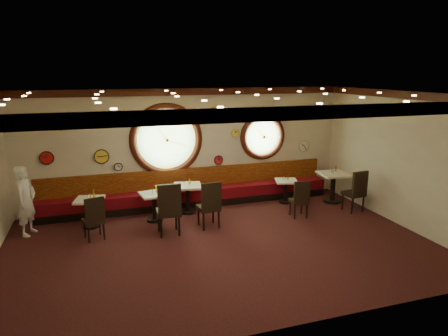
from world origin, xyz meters
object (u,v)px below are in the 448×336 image
at_px(table_d, 286,188).
at_px(condiment_b_salt, 152,192).
at_px(table_b, 154,203).
at_px(condiment_d_pepper, 286,179).
at_px(chair_c, 210,202).
at_px(condiment_d_bottle, 288,177).
at_px(table_a, 90,209).
at_px(table_e, 333,184).
at_px(chair_d, 300,197).
at_px(table_c, 188,195).
at_px(condiment_a_bottle, 94,194).
at_px(condiment_e_bottle, 336,169).
at_px(chair_e, 357,189).
at_px(condiment_b_pepper, 153,192).
at_px(condiment_d_salt, 284,178).
at_px(condiment_b_bottle, 156,189).
at_px(condiment_c_salt, 184,183).
at_px(condiment_a_salt, 87,197).
at_px(condiment_a_pepper, 90,196).
at_px(condiment_e_pepper, 334,172).
at_px(condiment_c_bottle, 190,181).
at_px(chair_b, 169,206).
at_px(condiment_e_salt, 332,171).
at_px(waiter, 26,201).
at_px(chair_a, 94,216).

distance_m(table_d, condiment_b_salt, 3.81).
height_order(table_b, condiment_d_pepper, condiment_d_pepper).
xyz_separation_m(chair_c, condiment_d_bottle, (2.64, 1.22, 0.07)).
distance_m(table_b, table_d, 3.77).
relative_size(table_a, table_e, 0.90).
distance_m(chair_d, condiment_b_salt, 3.70).
relative_size(table_c, condiment_d_pepper, 9.31).
bearing_deg(condiment_a_bottle, condiment_e_bottle, -0.40).
xyz_separation_m(chair_e, condiment_d_pepper, (-1.43, 1.28, 0.05)).
relative_size(condiment_d_bottle, condiment_e_bottle, 0.98).
distance_m(table_b, condiment_b_pepper, 0.32).
relative_size(table_b, condiment_d_salt, 7.01).
height_order(condiment_b_bottle, condiment_d_bottle, condiment_b_bottle).
bearing_deg(condiment_c_salt, condiment_a_salt, -173.17).
height_order(chair_c, condiment_c_salt, chair_c).
height_order(table_e, chair_e, chair_e).
relative_size(condiment_a_salt, condiment_a_pepper, 0.96).
xyz_separation_m(condiment_e_pepper, condiment_e_bottle, (0.17, 0.15, 0.03)).
relative_size(table_d, condiment_e_pepper, 8.49).
bearing_deg(condiment_b_salt, chair_d, -14.78).
height_order(condiment_c_salt, condiment_b_pepper, condiment_c_salt).
distance_m(condiment_c_bottle, condiment_d_bottle, 2.82).
relative_size(chair_b, condiment_a_bottle, 4.19).
distance_m(chair_e, condiment_e_salt, 1.00).
xyz_separation_m(table_e, condiment_e_pepper, (-0.01, 0.00, 0.36)).
bearing_deg(condiment_e_pepper, table_e, -30.01).
distance_m(condiment_d_salt, waiter, 6.58).
bearing_deg(condiment_d_salt, table_b, -174.49).
bearing_deg(table_b, table_c, 19.60).
xyz_separation_m(table_e, condiment_d_pepper, (-1.31, 0.36, 0.16)).
xyz_separation_m(chair_d, condiment_b_salt, (-3.58, 0.94, 0.19)).
distance_m(chair_d, condiment_c_salt, 3.00).
bearing_deg(condiment_d_salt, condiment_b_bottle, -175.41).
relative_size(table_d, waiter, 0.46).
bearing_deg(condiment_d_bottle, waiter, -177.52).
bearing_deg(condiment_e_salt, condiment_a_pepper, 178.98).
relative_size(chair_c, condiment_c_bottle, 4.60).
bearing_deg(chair_a, chair_c, -17.41).
bearing_deg(waiter, chair_d, -76.49).
bearing_deg(chair_b, table_d, 21.82).
relative_size(table_c, chair_e, 1.13).
distance_m(chair_c, condiment_c_salt, 1.31).
relative_size(table_b, condiment_c_salt, 6.95).
distance_m(condiment_a_salt, condiment_e_pepper, 6.59).
relative_size(chair_d, condiment_a_pepper, 5.56).
bearing_deg(table_d, condiment_a_pepper, -177.61).
bearing_deg(condiment_d_bottle, condiment_a_salt, -177.27).
relative_size(table_a, condiment_a_salt, 7.23).
relative_size(chair_d, condiment_a_bottle, 3.33).
relative_size(chair_e, condiment_d_bottle, 4.87).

